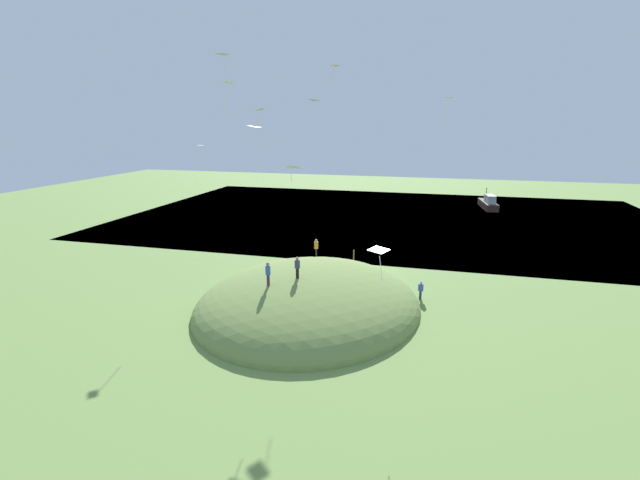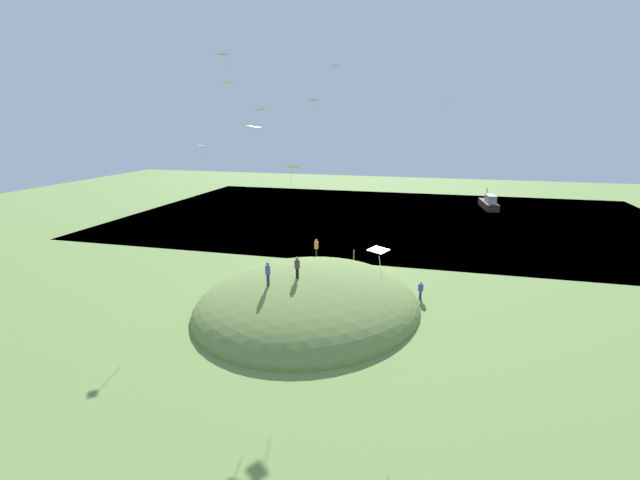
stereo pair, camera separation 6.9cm
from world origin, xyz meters
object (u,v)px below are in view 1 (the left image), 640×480
Objects in this scene: kite_2 at (335,67)px; mooring_post at (354,256)px; kite_1 at (449,100)px; kite_7 at (260,111)px; kite_0 at (201,148)px; kite_8 at (293,167)px; person_near_shore at (421,288)px; kite_3 at (228,86)px; person_walking_path at (316,246)px; kite_4 at (314,101)px; person_watching_kites at (268,271)px; kite_5 at (223,55)px; kite_6 at (254,127)px; person_with_child at (297,265)px; kite_9 at (379,251)px; boat_on_lake at (488,203)px.

kite_2 reaches higher than mooring_post.
kite_1 is 0.89× the size of kite_7.
kite_7 is at bearing -52.36° from kite_2.
kite_8 is at bearing 60.83° from kite_0.
mooring_post is at bearing 58.15° from person_near_shore.
person_near_shore is at bearing 136.91° from kite_3.
person_walking_path is 12.77m from kite_8.
person_near_shore is 1.21× the size of kite_4.
kite_5 is at bearing -106.23° from person_watching_kites.
person_watching_kites is 10.58m from kite_6.
kite_4 is at bearing -174.06° from kite_8.
person_with_child is 9.86m from person_walking_path.
kite_9 reaches higher than mooring_post.
boat_on_lake is 3.94× the size of kite_7.
kite_9 is (-0.36, 8.73, -9.13)m from kite_3.
person_walking_path reaches higher than person_near_shore.
kite_1 is at bearing -15.97° from boat_on_lake.
kite_7 is at bearing -124.55° from person_watching_kites.
kite_5 is (-7.05, -17.92, 4.00)m from kite_1.
person_watching_kites is at bearing -93.16° from kite_1.
boat_on_lake is at bearing 145.90° from kite_0.
kite_3 reaches higher than person_near_shore.
kite_4 is at bearing -135.88° from kite_1.
kite_0 is (43.22, -29.26, 11.18)m from boat_on_lake.
kite_1 is 1.00× the size of kite_6.
boat_on_lake is at bearing 168.47° from kite_9.
kite_3 is 1.08× the size of kite_7.
person_walking_path is at bearing -138.94° from kite_2.
mooring_post is at bearing 173.51° from kite_2.
kite_5 is (44.66, -25.94, 18.72)m from boat_on_lake.
kite_7 is at bearing -22.19° from kite_4.
kite_0 is (-7.82, -9.19, 8.35)m from person_watching_kites.
kite_3 is 13.28m from kite_5.
kite_1 is 1.29× the size of mooring_post.
kite_3 is 1.56× the size of mooring_post.
person_watching_kites is 0.97× the size of kite_2.
kite_0 reaches higher than boat_on_lake.
kite_2 is at bearing -29.22° from boat_on_lake.
kite_3 reaches higher than kite_9.
person_watching_kites is 13.00m from person_near_shore.
kite_5 is 0.84× the size of kite_7.
boat_on_lake is 57.27m from kite_9.
kite_3 is at bearing 12.14° from kite_7.
person_near_shore is at bearing 65.72° from kite_4.
kite_0 is at bearing -144.65° from kite_3.
kite_6 is (9.08, -2.06, -2.24)m from kite_4.
kite_3 reaches higher than kite_4.
boat_on_lake is 39.52m from mooring_post.
kite_0 is 1.46× the size of mooring_post.
person_watching_kites is 7.79m from kite_8.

